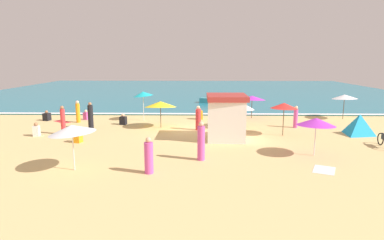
{
  "coord_description": "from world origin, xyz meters",
  "views": [
    {
      "loc": [
        0.85,
        -22.17,
        4.87
      ],
      "look_at": [
        0.39,
        -0.43,
        0.8
      ],
      "focal_mm": 30.68,
      "sensor_mm": 36.0,
      "label": 1
    }
  ],
  "objects_px": {
    "beachgoer_3": "(200,115)",
    "beachgoer_9": "(47,116)",
    "beach_umbrella_2": "(240,105)",
    "beachgoer_0": "(36,130)",
    "beachgoer_1": "(91,116)",
    "beach_umbrella_5": "(345,97)",
    "beach_umbrella_8": "(143,94)",
    "lifeguard_cabana": "(226,117)",
    "beachgoer_6": "(86,115)",
    "beachgoer_11": "(296,117)",
    "beach_umbrella_4": "(72,129)",
    "small_boat_0": "(213,101)",
    "beachgoer_5": "(123,120)",
    "beach_tent": "(359,124)",
    "beachgoer_2": "(63,121)",
    "beach_umbrella_0": "(284,106)",
    "beach_umbrella_7": "(252,98)",
    "beach_umbrella_3": "(316,122)",
    "beach_umbrella_9": "(160,104)",
    "beachgoer_12": "(201,142)",
    "beachgoer_4": "(149,157)",
    "beachgoer_8": "(198,119)",
    "beachgoer_7": "(78,137)",
    "beachgoer_10": "(78,112)"
  },
  "relations": [
    {
      "from": "beach_umbrella_0",
      "to": "beach_umbrella_2",
      "type": "xyz_separation_m",
      "value": [
        -2.52,
        2.36,
        -0.27
      ]
    },
    {
      "from": "beach_umbrella_5",
      "to": "beachgoer_5",
      "type": "bearing_deg",
      "value": -171.28
    },
    {
      "from": "beachgoer_8",
      "to": "beachgoer_5",
      "type": "bearing_deg",
      "value": 162.47
    },
    {
      "from": "lifeguard_cabana",
      "to": "beachgoer_2",
      "type": "distance_m",
      "value": 10.59
    },
    {
      "from": "beach_umbrella_7",
      "to": "beach_umbrella_8",
      "type": "relative_size",
      "value": 1.13
    },
    {
      "from": "beach_umbrella_0",
      "to": "beachgoer_0",
      "type": "height_order",
      "value": "beach_umbrella_0"
    },
    {
      "from": "beach_umbrella_5",
      "to": "beachgoer_2",
      "type": "xyz_separation_m",
      "value": [
        -20.67,
        -6.0,
        -0.93
      ]
    },
    {
      "from": "beach_umbrella_8",
      "to": "beachgoer_7",
      "type": "height_order",
      "value": "beach_umbrella_8"
    },
    {
      "from": "beach_umbrella_8",
      "to": "beachgoer_9",
      "type": "height_order",
      "value": "beach_umbrella_8"
    },
    {
      "from": "beachgoer_0",
      "to": "beachgoer_4",
      "type": "bearing_deg",
      "value": -39.32
    },
    {
      "from": "beach_umbrella_0",
      "to": "small_boat_0",
      "type": "xyz_separation_m",
      "value": [
        -3.88,
        14.97,
        -1.57
      ]
    },
    {
      "from": "beach_umbrella_5",
      "to": "beachgoer_3",
      "type": "xyz_separation_m",
      "value": [
        -11.75,
        -0.37,
        -1.45
      ]
    },
    {
      "from": "beach_tent",
      "to": "beach_umbrella_9",
      "type": "bearing_deg",
      "value": 172.12
    },
    {
      "from": "beachgoer_2",
      "to": "beachgoer_0",
      "type": "bearing_deg",
      "value": -161.64
    },
    {
      "from": "beachgoer_1",
      "to": "small_boat_0",
      "type": "distance_m",
      "value": 15.99
    },
    {
      "from": "beach_umbrella_7",
      "to": "beachgoer_8",
      "type": "bearing_deg",
      "value": -133.28
    },
    {
      "from": "lifeguard_cabana",
      "to": "beachgoer_9",
      "type": "xyz_separation_m",
      "value": [
        -13.84,
        5.84,
        -1.06
      ]
    },
    {
      "from": "beach_umbrella_4",
      "to": "beachgoer_2",
      "type": "relative_size",
      "value": 1.13
    },
    {
      "from": "beach_umbrella_0",
      "to": "beachgoer_8",
      "type": "bearing_deg",
      "value": 164.16
    },
    {
      "from": "beach_umbrella_0",
      "to": "beachgoer_6",
      "type": "height_order",
      "value": "beach_umbrella_0"
    },
    {
      "from": "beach_umbrella_8",
      "to": "beachgoer_9",
      "type": "bearing_deg",
      "value": -178.16
    },
    {
      "from": "beachgoer_8",
      "to": "small_boat_0",
      "type": "relative_size",
      "value": 0.56
    },
    {
      "from": "beachgoer_3",
      "to": "beachgoer_6",
      "type": "bearing_deg",
      "value": -177.92
    },
    {
      "from": "beach_umbrella_3",
      "to": "beachgoer_11",
      "type": "height_order",
      "value": "beach_umbrella_3"
    },
    {
      "from": "beach_umbrella_0",
      "to": "beachgoer_9",
      "type": "xyz_separation_m",
      "value": [
        -17.57,
        4.81,
        -1.6
      ]
    },
    {
      "from": "beachgoer_6",
      "to": "beachgoer_11",
      "type": "xyz_separation_m",
      "value": [
        16.09,
        -2.81,
        0.41
      ]
    },
    {
      "from": "beachgoer_9",
      "to": "beachgoer_5",
      "type": "bearing_deg",
      "value": -12.91
    },
    {
      "from": "beachgoer_12",
      "to": "small_boat_0",
      "type": "relative_size",
      "value": 0.64
    },
    {
      "from": "beachgoer_6",
      "to": "beachgoer_9",
      "type": "distance_m",
      "value": 3.04
    },
    {
      "from": "beachgoer_3",
      "to": "beachgoer_5",
      "type": "xyz_separation_m",
      "value": [
        -5.76,
        -2.32,
        -0.05
      ]
    },
    {
      "from": "beach_umbrella_4",
      "to": "beachgoer_11",
      "type": "distance_m",
      "value": 15.65
    },
    {
      "from": "beachgoer_3",
      "to": "beachgoer_12",
      "type": "bearing_deg",
      "value": -89.82
    },
    {
      "from": "beach_umbrella_2",
      "to": "small_boat_0",
      "type": "relative_size",
      "value": 0.74
    },
    {
      "from": "beach_umbrella_8",
      "to": "lifeguard_cabana",
      "type": "bearing_deg",
      "value": -44.91
    },
    {
      "from": "beachgoer_5",
      "to": "beachgoer_12",
      "type": "height_order",
      "value": "beachgoer_12"
    },
    {
      "from": "beach_tent",
      "to": "beachgoer_0",
      "type": "xyz_separation_m",
      "value": [
        -20.88,
        -0.99,
        -0.27
      ]
    },
    {
      "from": "beachgoer_2",
      "to": "beachgoer_7",
      "type": "height_order",
      "value": "beachgoer_2"
    },
    {
      "from": "beach_umbrella_8",
      "to": "beach_umbrella_5",
      "type": "bearing_deg",
      "value": 3.36
    },
    {
      "from": "beach_umbrella_0",
      "to": "beachgoer_11",
      "type": "bearing_deg",
      "value": 58.79
    },
    {
      "from": "beachgoer_0",
      "to": "beachgoer_1",
      "type": "relative_size",
      "value": 0.47
    },
    {
      "from": "lifeguard_cabana",
      "to": "beach_umbrella_3",
      "type": "bearing_deg",
      "value": -38.98
    },
    {
      "from": "beach_umbrella_9",
      "to": "beachgoer_7",
      "type": "height_order",
      "value": "beach_umbrella_9"
    },
    {
      "from": "beachgoer_6",
      "to": "beachgoer_10",
      "type": "relative_size",
      "value": 0.48
    },
    {
      "from": "beachgoer_0",
      "to": "beach_tent",
      "type": "bearing_deg",
      "value": 2.73
    },
    {
      "from": "beach_umbrella_0",
      "to": "beach_umbrella_2",
      "type": "height_order",
      "value": "beach_umbrella_0"
    },
    {
      "from": "beachgoer_3",
      "to": "beachgoer_9",
      "type": "distance_m",
      "value": 12.27
    },
    {
      "from": "beach_umbrella_2",
      "to": "beachgoer_3",
      "type": "bearing_deg",
      "value": 130.5
    },
    {
      "from": "beachgoer_12",
      "to": "beachgoer_1",
      "type": "bearing_deg",
      "value": 137.15
    },
    {
      "from": "beach_umbrella_8",
      "to": "beachgoer_8",
      "type": "bearing_deg",
      "value": -38.71
    },
    {
      "from": "beach_umbrella_4",
      "to": "small_boat_0",
      "type": "xyz_separation_m",
      "value": [
        7.05,
        21.88,
        -1.5
      ]
    }
  ]
}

